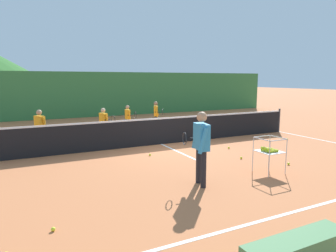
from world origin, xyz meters
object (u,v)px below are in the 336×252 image
at_px(student_3, 156,113).
at_px(ball_cart, 269,150).
at_px(tennis_net, 161,131).
at_px(instructor, 201,142).
at_px(tennis_ball_6, 53,229).
at_px(student_2, 128,116).
at_px(student_0, 40,125).
at_px(tennis_ball_5, 229,148).
at_px(tennis_ball_7, 289,164).
at_px(student_1, 104,121).
at_px(tennis_ball_9, 287,139).
at_px(tennis_ball_8, 150,155).
at_px(tennis_ball_1, 241,158).

xyz_separation_m(student_3, ball_cart, (-0.13, -7.20, -0.21)).
bearing_deg(tennis_net, instructor, -103.66).
height_order(tennis_net, tennis_ball_6, tennis_net).
bearing_deg(instructor, student_2, 83.89).
relative_size(student_0, tennis_ball_5, 19.51).
bearing_deg(ball_cart, student_0, 131.97).
relative_size(tennis_net, tennis_ball_7, 172.53).
height_order(student_0, tennis_ball_5, student_0).
distance_m(student_3, tennis_ball_6, 9.57).
xyz_separation_m(instructor, student_2, (0.76, 7.12, -0.26)).
distance_m(instructor, tennis_ball_6, 3.39).
height_order(instructor, tennis_ball_5, instructor).
bearing_deg(student_1, student_0, -170.23).
relative_size(student_0, tennis_ball_9, 19.51).
bearing_deg(student_1, tennis_net, -44.85).
xyz_separation_m(tennis_net, student_0, (-3.96, 1.26, 0.30)).
bearing_deg(student_2, ball_cart, -80.00).
xyz_separation_m(student_3, tennis_ball_8, (-2.15, -4.31, -0.76)).
relative_size(instructor, student_2, 1.37).
xyz_separation_m(tennis_ball_1, tennis_ball_9, (3.48, 1.43, 0.00)).
distance_m(student_1, ball_cart, 6.47).
height_order(student_3, tennis_ball_8, student_3).
bearing_deg(tennis_ball_6, student_3, 56.12).
height_order(student_1, ball_cart, student_1).
height_order(instructor, tennis_ball_9, instructor).
xyz_separation_m(instructor, student_0, (-2.93, 5.49, -0.19)).
xyz_separation_m(student_1, tennis_ball_5, (3.42, -3.33, -0.72)).
height_order(tennis_ball_5, tennis_ball_8, same).
height_order(student_0, ball_cart, student_0).
height_order(student_2, student_3, student_3).
bearing_deg(student_3, tennis_ball_7, -82.72).
bearing_deg(ball_cart, tennis_ball_6, -172.08).
relative_size(student_3, ball_cart, 1.47).
distance_m(student_0, tennis_ball_8, 4.01).
height_order(student_2, tennis_ball_6, student_2).
distance_m(student_1, tennis_ball_7, 6.77).
bearing_deg(tennis_ball_9, tennis_ball_8, 178.87).
relative_size(instructor, tennis_ball_9, 24.26).
height_order(student_2, ball_cart, student_2).
bearing_deg(instructor, student_0, 118.08).
distance_m(student_0, tennis_ball_7, 7.98).
height_order(ball_cart, tennis_ball_5, ball_cart).
distance_m(instructor, tennis_ball_5, 3.90).
bearing_deg(student_2, instructor, -96.11).
bearing_deg(tennis_ball_5, tennis_net, 136.30).
bearing_deg(tennis_ball_7, ball_cart, -165.61).
bearing_deg(tennis_ball_7, student_2, 108.32).
bearing_deg(student_3, tennis_net, -110.81).
distance_m(tennis_net, student_3, 3.17).
height_order(tennis_ball_5, tennis_ball_6, same).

